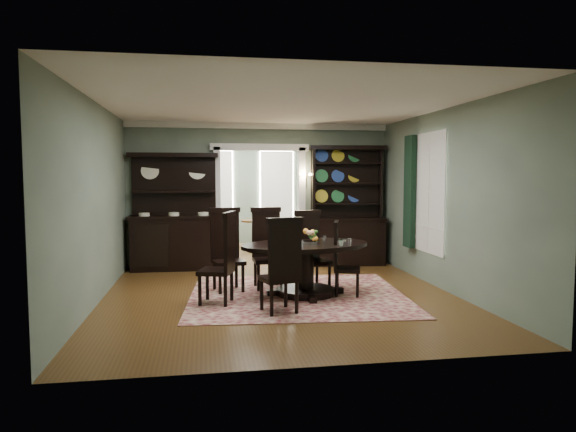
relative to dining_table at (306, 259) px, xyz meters
name	(u,v)px	position (x,y,z in m)	size (l,w,h in m)	color
room	(280,197)	(-0.41, -0.01, 1.00)	(5.51, 6.01, 3.01)	brown
parlor	(249,190)	(-0.41, 5.48, 0.94)	(3.51, 3.50, 3.01)	brown
doorway_trim	(260,189)	(-0.41, 2.95, 1.04)	(2.08, 0.25, 2.57)	white
right_window	(420,192)	(2.28, 0.88, 1.02)	(0.15, 1.47, 2.12)	white
wall_sconce	(305,176)	(0.54, 2.80, 1.31)	(0.27, 0.21, 0.21)	#B57F30
rug	(297,295)	(-0.13, 0.00, -0.57)	(3.37, 3.14, 0.01)	maroon
dining_table	(306,259)	(0.00, 0.00, 0.00)	(2.35, 2.34, 0.83)	black
centerpiece	(311,240)	(0.07, -0.10, 0.32)	(1.33, 0.85, 0.22)	white
chair_far_left	(226,247)	(-1.23, 0.57, 0.14)	(0.60, 0.58, 1.37)	black
chair_far_mid	(267,245)	(-0.54, 0.68, 0.14)	(0.53, 0.50, 1.36)	black
chair_far_right	(310,248)	(0.18, 0.46, 0.11)	(0.63, 0.61, 1.32)	black
chair_end_left	(223,256)	(-1.31, -0.37, 0.14)	(0.61, 0.63, 1.38)	black
chair_end_right	(341,257)	(0.55, -0.11, 0.04)	(0.53, 0.54, 1.18)	black
chair_near	(282,264)	(-0.54, -1.07, 0.13)	(0.60, 0.58, 1.34)	black
sideboard	(174,229)	(-2.18, 2.67, 0.24)	(1.81, 0.68, 2.36)	black
welsh_dresser	(347,222)	(1.45, 2.67, 0.34)	(1.68, 0.75, 2.54)	black
parlor_table	(259,231)	(-0.25, 4.69, -0.05)	(0.87, 0.87, 0.81)	brown
parlor_chair_left	(227,233)	(-1.05, 4.62, -0.08)	(0.41, 0.40, 0.93)	brown
parlor_chair_right	(266,234)	(-0.09, 4.60, -0.11)	(0.40, 0.39, 0.88)	brown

